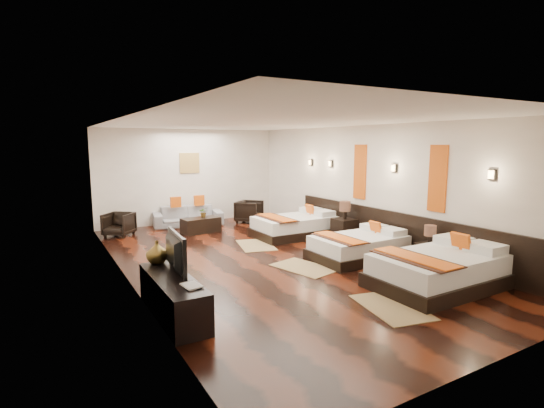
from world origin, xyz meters
TOP-DOWN VIEW (x-y plane):
  - floor at (0.00, 0.00)m, footprint 5.50×9.50m
  - ceiling at (0.00, 0.00)m, footprint 5.50×9.50m
  - back_wall at (0.00, 4.75)m, footprint 5.50×0.01m
  - left_wall at (-2.75, 0.00)m, footprint 0.01×9.50m
  - right_wall at (2.75, 0.00)m, footprint 0.01×9.50m
  - headboard_panel at (2.71, -0.80)m, footprint 0.08×6.60m
  - bed_near at (1.70, -2.85)m, footprint 2.26×1.42m
  - bed_mid at (1.69, -0.89)m, footprint 1.96×1.23m
  - bed_far at (1.70, 1.53)m, footprint 2.08×1.31m
  - nightstand_a at (2.44, -2.02)m, footprint 0.42×0.42m
  - nightstand_b at (2.44, 0.48)m, footprint 0.50×0.50m
  - jute_mat_near at (0.33, -3.09)m, footprint 0.98×1.33m
  - jute_mat_mid at (0.33, -0.85)m, footprint 1.02×1.35m
  - jute_mat_far at (0.35, 1.17)m, footprint 1.03×1.35m
  - tv_console at (-2.50, -1.76)m, footprint 0.50×1.80m
  - tv at (-2.45, -1.51)m, footprint 0.21×1.00m
  - book at (-2.50, -2.27)m, footprint 0.24×0.31m
  - figurine at (-2.50, -0.99)m, footprint 0.38×0.38m
  - sofa at (-0.27, 4.22)m, footprint 2.06×1.08m
  - armchair_left at (-2.25, 3.83)m, footprint 0.93×0.93m
  - armchair_right at (1.52, 3.80)m, footprint 1.01×1.01m
  - coffee_table at (-0.27, 3.17)m, footprint 1.05×0.61m
  - table_plant at (-0.15, 3.24)m, footprint 0.29×0.26m
  - orange_panel_a at (2.73, -1.90)m, footprint 0.04×0.40m
  - orange_panel_b at (2.73, 0.30)m, footprint 0.04×0.40m
  - sconce_near at (2.70, -3.00)m, footprint 0.07×0.12m
  - sconce_mid at (2.70, -0.80)m, footprint 0.07×0.12m
  - sconce_far at (2.70, 1.40)m, footprint 0.07×0.12m
  - sconce_lounge at (2.70, 2.30)m, footprint 0.07×0.12m
  - gold_artwork at (0.00, 4.73)m, footprint 0.60×0.04m

SIDE VIEW (x-z plane):
  - floor at x=0.00m, z-range -0.01..0.01m
  - jute_mat_near at x=0.33m, z-range 0.00..0.01m
  - jute_mat_mid at x=0.33m, z-range 0.00..0.01m
  - jute_mat_far at x=0.35m, z-range 0.00..0.01m
  - coffee_table at x=-0.27m, z-range 0.00..0.40m
  - bed_mid at x=1.69m, z-range -0.12..0.63m
  - bed_far at x=1.70m, z-range -0.13..0.67m
  - tv_console at x=-2.50m, z-range 0.00..0.55m
  - sofa at x=-0.27m, z-range 0.00..0.57m
  - nightstand_a at x=2.44m, z-range -0.12..0.70m
  - bed_near at x=1.70m, z-range -0.14..0.73m
  - armchair_left at x=-2.25m, z-range 0.00..0.61m
  - armchair_right at x=1.52m, z-range 0.00..0.66m
  - nightstand_b at x=2.44m, z-range -0.15..0.84m
  - headboard_panel at x=2.71m, z-range 0.00..0.90m
  - table_plant at x=-0.15m, z-range 0.40..0.67m
  - book at x=-2.50m, z-range 0.55..0.58m
  - figurine at x=-2.50m, z-range 0.55..0.90m
  - tv at x=-2.45m, z-range 0.55..1.12m
  - back_wall at x=0.00m, z-range 0.00..2.80m
  - left_wall at x=-2.75m, z-range 0.00..2.80m
  - right_wall at x=2.75m, z-range 0.00..2.80m
  - orange_panel_a at x=2.73m, z-range 1.05..2.35m
  - orange_panel_b at x=2.73m, z-range 1.05..2.35m
  - gold_artwork at x=0.00m, z-range 1.50..2.10m
  - sconce_near at x=2.70m, z-range 1.76..1.94m
  - sconce_mid at x=2.70m, z-range 1.76..1.94m
  - sconce_far at x=2.70m, z-range 1.76..1.94m
  - sconce_lounge at x=2.70m, z-range 1.76..1.94m
  - ceiling at x=0.00m, z-range 2.79..2.80m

